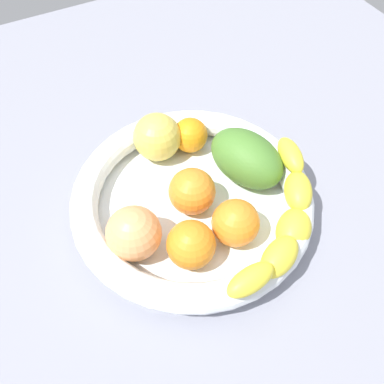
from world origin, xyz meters
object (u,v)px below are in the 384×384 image
(apple_yellow, at_px, (160,136))
(banana_draped_left, at_px, (286,222))
(orange_rear, at_px, (236,223))
(orange_front, at_px, (190,135))
(fruit_bowl, at_px, (192,201))
(orange_mid_right, at_px, (189,192))
(peach_blush, at_px, (134,233))
(mango_green, at_px, (246,158))
(orange_mid_left, at_px, (191,245))

(apple_yellow, bearing_deg, banana_draped_left, 110.13)
(banana_draped_left, height_order, orange_rear, banana_draped_left)
(orange_front, bearing_deg, orange_rear, 82.25)
(fruit_bowl, relative_size, banana_draped_left, 1.62)
(orange_mid_right, xyz_separation_m, apple_yellow, (-0.01, -0.11, 0.00))
(orange_rear, bearing_deg, orange_mid_right, -66.78)
(banana_draped_left, distance_m, peach_blush, 0.19)
(fruit_bowl, height_order, banana_draped_left, banana_draped_left)
(orange_mid_right, height_order, peach_blush, peach_blush)
(banana_draped_left, distance_m, mango_green, 0.11)
(banana_draped_left, bearing_deg, orange_mid_right, -49.31)
(apple_yellow, xyz_separation_m, peach_blush, (0.10, 0.13, -0.00))
(fruit_bowl, bearing_deg, mango_green, -171.90)
(orange_front, height_order, peach_blush, peach_blush)
(orange_front, distance_m, peach_blush, 0.19)
(orange_rear, bearing_deg, orange_mid_left, 1.62)
(banana_draped_left, bearing_deg, peach_blush, -22.57)
(banana_draped_left, bearing_deg, orange_front, -80.54)
(orange_mid_right, bearing_deg, orange_mid_left, 63.89)
(banana_draped_left, relative_size, orange_mid_right, 3.19)
(orange_front, height_order, apple_yellow, apple_yellow)
(orange_rear, relative_size, peach_blush, 0.88)
(orange_rear, distance_m, peach_blush, 0.13)
(banana_draped_left, xyz_separation_m, mango_green, (-0.01, -0.11, 0.00))
(orange_mid_left, distance_m, peach_blush, 0.07)
(orange_front, bearing_deg, banana_draped_left, 99.46)
(orange_front, bearing_deg, orange_mid_right, 61.92)
(orange_mid_right, distance_m, orange_rear, 0.07)
(apple_yellow, relative_size, peach_blush, 1.01)
(banana_draped_left, distance_m, orange_rear, 0.06)
(peach_blush, bearing_deg, banana_draped_left, 157.43)
(orange_mid_right, xyz_separation_m, peach_blush, (0.09, 0.03, 0.00))
(apple_yellow, bearing_deg, orange_rear, 96.63)
(orange_mid_left, relative_size, mango_green, 0.53)
(banana_draped_left, bearing_deg, orange_mid_left, -13.26)
(mango_green, bearing_deg, orange_rear, 50.80)
(orange_mid_left, distance_m, orange_mid_right, 0.08)
(orange_rear, bearing_deg, peach_blush, -19.68)
(orange_mid_left, bearing_deg, fruit_bowl, -118.57)
(fruit_bowl, relative_size, peach_blush, 4.68)
(banana_draped_left, distance_m, orange_mid_right, 0.13)
(apple_yellow, bearing_deg, orange_mid_left, 76.38)
(orange_mid_left, xyz_separation_m, peach_blush, (0.06, -0.04, 0.00))
(fruit_bowl, height_order, apple_yellow, apple_yellow)
(fruit_bowl, xyz_separation_m, peach_blush, (0.09, 0.03, 0.02))
(orange_rear, relative_size, apple_yellow, 0.87)
(orange_mid_right, bearing_deg, fruit_bowl, 179.92)
(orange_rear, bearing_deg, apple_yellow, -83.37)
(orange_mid_left, relative_size, orange_mid_right, 0.97)
(orange_mid_right, bearing_deg, orange_front, -118.08)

